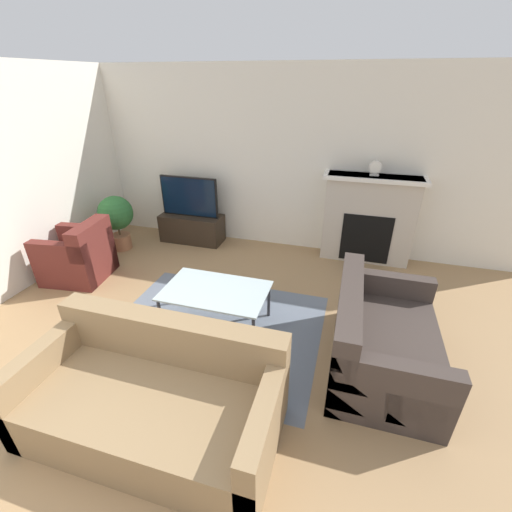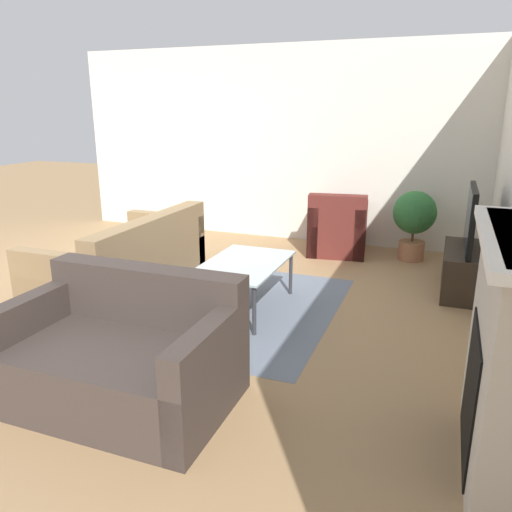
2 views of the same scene
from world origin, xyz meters
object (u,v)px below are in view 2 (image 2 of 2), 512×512
Objects in this scene: couch_loveseat at (123,358)px; coffee_table at (243,266)px; couch_sectional at (126,266)px; tv at (471,219)px; potted_plant at (414,218)px; armchair_by_window at (338,231)px.

couch_loveseat is 1.73m from coffee_table.
couch_sectional is at bearing -89.08° from coffee_table.
tv is 0.50× the size of couch_sectional.
coffee_table is at bearing -57.81° from tv.
coffee_table is (-0.02, 1.32, 0.13)m from couch_sectional.
couch_loveseat is 4.25m from potted_plant.
tv reaches higher than couch_sectional.
couch_loveseat is (2.96, -2.13, -0.49)m from tv.
coffee_table is 1.28× the size of potted_plant.
tv is at bearing 54.24° from couch_loveseat.
tv is 0.86× the size of coffee_table.
tv is 1.18m from potted_plant.
couch_sectional is 1.34× the size of couch_loveseat.
coffee_table is at bearing -31.71° from potted_plant.
couch_sectional is at bearing -68.96° from tv.
armchair_by_window is (-3.92, 0.59, 0.01)m from couch_loveseat.
potted_plant is (-2.26, 2.70, 0.26)m from couch_sectional.
armchair_by_window reaches higher than coffee_table.
couch_sectional and couch_loveseat have the same top height.
couch_loveseat is at bearing -5.08° from coffee_table.
tv reaches higher than couch_loveseat.
armchair_by_window is at bearing -87.74° from potted_plant.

